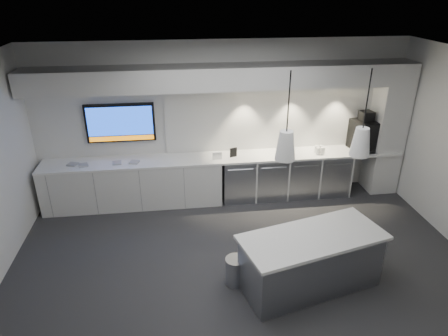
{
  "coord_description": "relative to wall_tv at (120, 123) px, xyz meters",
  "views": [
    {
      "loc": [
        -0.92,
        -4.71,
        3.89
      ],
      "look_at": [
        -0.16,
        1.1,
        1.16
      ],
      "focal_mm": 32.0,
      "sensor_mm": 36.0,
      "label": 1
    }
  ],
  "objects": [
    {
      "name": "floor",
      "position": [
        1.9,
        -2.45,
        -1.56
      ],
      "size": [
        7.0,
        7.0,
        0.0
      ],
      "primitive_type": "plane",
      "color": "#2E2E30",
      "rests_on": "ground"
    },
    {
      "name": "ceiling",
      "position": [
        1.9,
        -2.45,
        1.44
      ],
      "size": [
        7.0,
        7.0,
        0.0
      ],
      "primitive_type": "plane",
      "rotation": [
        3.14,
        0.0,
        0.0
      ],
      "color": "black",
      "rests_on": "wall_back"
    },
    {
      "name": "wall_back",
      "position": [
        1.9,
        0.05,
        -0.06
      ],
      "size": [
        7.0,
        0.0,
        7.0
      ],
      "primitive_type": "plane",
      "rotation": [
        1.57,
        0.0,
        0.0
      ],
      "color": "white",
      "rests_on": "floor"
    },
    {
      "name": "wall_front",
      "position": [
        1.9,
        -4.95,
        -0.06
      ],
      "size": [
        7.0,
        0.0,
        7.0
      ],
      "primitive_type": "plane",
      "rotation": [
        -1.57,
        0.0,
        0.0
      ],
      "color": "white",
      "rests_on": "floor"
    },
    {
      "name": "back_counter",
      "position": [
        1.9,
        -0.27,
        -0.68
      ],
      "size": [
        6.8,
        0.65,
        0.04
      ],
      "primitive_type": "cube",
      "color": "white",
      "rests_on": "left_base_cabinets"
    },
    {
      "name": "left_base_cabinets",
      "position": [
        0.15,
        -0.27,
        -1.13
      ],
      "size": [
        3.3,
        0.63,
        0.86
      ],
      "primitive_type": "cube",
      "color": "silver",
      "rests_on": "floor"
    },
    {
      "name": "fridge_unit_a",
      "position": [
        2.15,
        -0.27,
        -1.13
      ],
      "size": [
        0.6,
        0.61,
        0.85
      ],
      "primitive_type": "cube",
      "color": "#9CA0A5",
      "rests_on": "floor"
    },
    {
      "name": "fridge_unit_b",
      "position": [
        2.78,
        -0.27,
        -1.13
      ],
      "size": [
        0.6,
        0.61,
        0.85
      ],
      "primitive_type": "cube",
      "color": "#9CA0A5",
      "rests_on": "floor"
    },
    {
      "name": "fridge_unit_c",
      "position": [
        3.41,
        -0.27,
        -1.13
      ],
      "size": [
        0.6,
        0.61,
        0.85
      ],
      "primitive_type": "cube",
      "color": "#9CA0A5",
      "rests_on": "floor"
    },
    {
      "name": "fridge_unit_d",
      "position": [
        4.04,
        -0.27,
        -1.13
      ],
      "size": [
        0.6,
        0.61,
        0.85
      ],
      "primitive_type": "cube",
      "color": "#9CA0A5",
      "rests_on": "floor"
    },
    {
      "name": "backsplash",
      "position": [
        3.1,
        0.03,
        -0.01
      ],
      "size": [
        4.6,
        0.03,
        1.3
      ],
      "primitive_type": "cube",
      "color": "silver",
      "rests_on": "wall_back"
    },
    {
      "name": "soffit",
      "position": [
        1.9,
        -0.25,
        0.84
      ],
      "size": [
        6.9,
        0.6,
        0.4
      ],
      "primitive_type": "cube",
      "color": "silver",
      "rests_on": "wall_back"
    },
    {
      "name": "column",
      "position": [
        5.1,
        -0.25,
        -0.26
      ],
      "size": [
        0.55,
        0.55,
        2.6
      ],
      "primitive_type": "cube",
      "color": "silver",
      "rests_on": "floor"
    },
    {
      "name": "wall_tv",
      "position": [
        0.0,
        0.0,
        0.0
      ],
      "size": [
        1.25,
        0.07,
        0.72
      ],
      "color": "black",
      "rests_on": "wall_back"
    },
    {
      "name": "island",
      "position": [
        2.74,
        -2.92,
        -1.14
      ],
      "size": [
        2.1,
        1.3,
        0.83
      ],
      "rotation": [
        0.0,
        0.0,
        0.25
      ],
      "color": "#9CA0A5",
      "rests_on": "floor"
    },
    {
      "name": "bin",
      "position": [
        1.72,
        -2.73,
        -1.35
      ],
      "size": [
        0.38,
        0.38,
        0.41
      ],
      "primitive_type": "cylinder",
      "rotation": [
        0.0,
        0.0,
        -0.4
      ],
      "color": "#9CA0A5",
      "rests_on": "floor"
    },
    {
      "name": "coffee_machine",
      "position": [
        4.63,
        -0.25,
        -0.34
      ],
      "size": [
        0.5,
        0.65,
        0.77
      ],
      "rotation": [
        0.0,
        0.0,
        0.17
      ],
      "color": "black",
      "rests_on": "back_counter"
    },
    {
      "name": "sign_black",
      "position": [
        2.05,
        -0.31,
        -0.57
      ],
      "size": [
        0.14,
        0.06,
        0.18
      ],
      "primitive_type": "cube",
      "rotation": [
        0.0,
        0.0,
        0.33
      ],
      "color": "black",
      "rests_on": "back_counter"
    },
    {
      "name": "sign_white",
      "position": [
        1.74,
        -0.39,
        -0.59
      ],
      "size": [
        0.18,
        0.05,
        0.14
      ],
      "primitive_type": "cube",
      "rotation": [
        0.0,
        0.0,
        0.15
      ],
      "color": "white",
      "rests_on": "back_counter"
    },
    {
      "name": "cup_cluster",
      "position": [
        3.72,
        -0.37,
        -0.59
      ],
      "size": [
        0.17,
        0.17,
        0.14
      ],
      "primitive_type": null,
      "color": "white",
      "rests_on": "back_counter"
    },
    {
      "name": "tray_a",
      "position": [
        -0.89,
        -0.3,
        -0.65
      ],
      "size": [
        0.2,
        0.2,
        0.02
      ],
      "primitive_type": "cube",
      "rotation": [
        0.0,
        0.0,
        -0.33
      ],
      "color": "#A2A2A2",
      "rests_on": "back_counter"
    },
    {
      "name": "tray_b",
      "position": [
        -0.69,
        -0.36,
        -0.65
      ],
      "size": [
        0.2,
        0.2,
        0.02
      ],
      "primitive_type": "cube",
      "rotation": [
        0.0,
        0.0,
        0.3
      ],
      "color": "#A2A2A2",
      "rests_on": "back_counter"
    },
    {
      "name": "tray_c",
      "position": [
        -0.1,
        -0.34,
        -0.65
      ],
      "size": [
        0.18,
        0.18,
        0.02
      ],
      "primitive_type": "cube",
      "rotation": [
        0.0,
        0.0,
        0.11
      ],
      "color": "#A2A2A2",
      "rests_on": "back_counter"
    },
    {
      "name": "tray_d",
      "position": [
        0.22,
        -0.34,
        -0.65
      ],
      "size": [
        0.2,
        0.2,
        0.02
      ],
      "primitive_type": "cube",
      "rotation": [
        0.0,
        0.0,
        -0.28
      ],
      "color": "#A2A2A2",
      "rests_on": "back_counter"
    },
    {
      "name": "pendant_left",
      "position": [
        2.27,
        -2.92,
        0.59
      ],
      "size": [
        0.25,
        0.25,
        1.05
      ],
      "color": "silver",
      "rests_on": "ceiling"
    },
    {
      "name": "pendant_right",
      "position": [
        3.2,
        -2.92,
        0.59
      ],
      "size": [
        0.25,
        0.25,
        1.05
      ],
      "color": "silver",
      "rests_on": "ceiling"
    }
  ]
}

